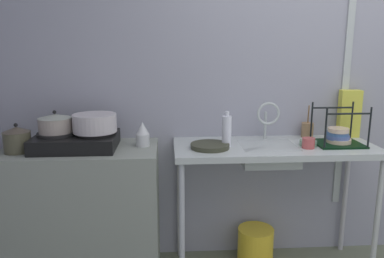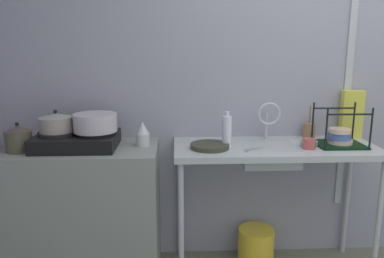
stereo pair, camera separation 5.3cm
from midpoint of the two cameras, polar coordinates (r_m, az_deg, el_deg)
wall_back at (r=2.98m, az=20.12°, el=6.40°), size 5.58×0.10×2.58m
wall_metal_strip at (r=2.94m, az=21.84°, el=8.73°), size 0.05×0.01×2.06m
counter_concrete at (r=2.71m, az=-16.52°, el=-12.19°), size 0.99×0.53×0.92m
counter_sink at (r=2.60m, az=11.70°, el=-4.15°), size 1.34×0.53×0.92m
stove at (r=2.55m, az=-17.62°, el=-1.70°), size 0.51×0.39×0.11m
pot_on_left_burner at (r=2.56m, az=-20.47°, el=0.83°), size 0.21×0.21×0.14m
pot_on_right_burner at (r=2.50m, az=-15.04°, el=0.88°), size 0.28×0.28×0.11m
pot_beside_stove at (r=2.58m, az=-25.40°, el=-1.43°), size 0.17×0.17×0.18m
percolator at (r=2.50m, az=-8.05°, el=-0.81°), size 0.09×0.09×0.16m
sink_basin at (r=2.58m, az=10.75°, el=-3.71°), size 0.37×0.32×0.12m
faucet at (r=2.65m, az=10.81°, el=2.04°), size 0.16×0.09×0.27m
frying_pan at (r=2.44m, az=2.09°, el=-2.56°), size 0.25×0.25×0.03m
dish_rack at (r=2.70m, az=20.63°, el=-1.10°), size 0.31×0.26×0.27m
cup_by_rack at (r=2.54m, az=16.57°, el=-2.03°), size 0.08×0.08×0.07m
small_bowl_on_drainboard at (r=2.61m, az=16.55°, el=-2.04°), size 0.11×0.11×0.04m
bottle_by_sink at (r=2.47m, az=4.64°, el=-0.27°), size 0.06×0.06×0.23m
cereal_box at (r=2.94m, az=22.13°, el=2.17°), size 0.15×0.09×0.34m
utensil_jar at (r=2.84m, az=16.48°, el=-0.12°), size 0.08×0.08×0.24m
bucket_on_floor at (r=2.93m, az=8.99°, el=-16.94°), size 0.26×0.26×0.26m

